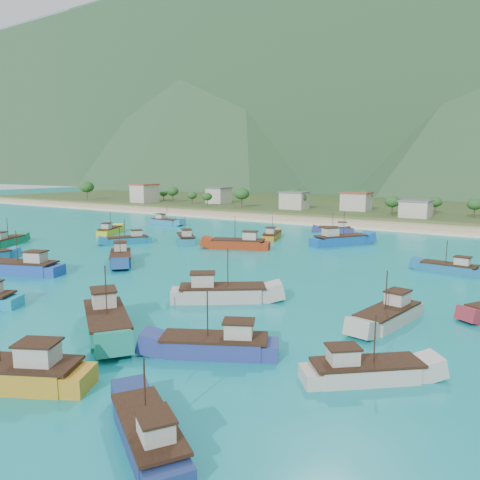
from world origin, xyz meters
The scene contains 26 objects.
ground centered at (0.00, 0.00, 0.00)m, with size 600.00×600.00×0.00m, color #0D9195.
beach centered at (0.00, 79.00, 0.00)m, with size 400.00×18.00×1.20m, color beige.
land centered at (0.00, 140.00, 0.00)m, with size 400.00×110.00×2.40m, color #385123.
surf_line centered at (0.00, 69.50, 0.00)m, with size 400.00×2.50×0.08m, color white.
mountains centered at (-18.31, 403.81, 106.83)m, with size 1520.00×440.00×260.00m.
village centered at (-0.85, 101.53, 4.67)m, with size 214.75×23.90×7.57m.
vegetation centered at (-3.89, 102.83, 5.14)m, with size 271.74×26.07×8.96m.
boat_2 centered at (7.92, 59.06, 0.59)m, with size 9.49×5.82×5.40m.
boat_3 centered at (-14.62, -13.69, 0.92)m, with size 12.70×7.82×7.22m.
boat_4 centered at (41.15, 23.96, 0.61)m, with size 9.58×3.72×5.52m.
boat_6 centered at (39.90, -6.25, 0.75)m, with size 4.96×11.06×6.31m.
boat_7 centered at (-13.88, 24.88, 0.74)m, with size 9.72×9.58×6.23m.
boat_11 centered at (20.12, -36.54, 0.88)m, with size 12.11×8.50×6.98m.
boat_12 centered at (19.87, -9.04, 0.89)m, with size 11.72×9.86×7.05m.
boat_13 centered at (-38.65, 24.84, 0.68)m, with size 6.98×10.25×5.89m.
boat_14 centered at (29.55, -23.15, 0.74)m, with size 10.82×7.69×6.25m.
boat_16 centered at (-40.58, 47.65, 0.71)m, with size 10.35×3.36×6.06m.
boat_18 centered at (-0.22, 39.87, 0.66)m, with size 5.87×10.24×5.81m.
boat_19 centered at (-8.59, 0.74, 0.83)m, with size 10.57×10.23×6.71m.
boat_20 centered at (0.87, 24.32, 0.91)m, with size 12.56×7.77×7.15m.
boat_21 centered at (-43.43, 0.40, 0.74)m, with size 7.34×10.82×6.21m.
boat_22 centered at (34.25, -36.56, 0.63)m, with size 9.54×7.46×5.62m.
boat_24 centered at (16.66, -24.42, 0.96)m, with size 12.37×10.42×7.44m.
boat_25 centered at (42.15, -20.99, 0.64)m, with size 9.16×8.43×5.69m.
boat_26 centered at (16.40, 40.06, 1.00)m, with size 10.45×12.83×7.64m.
boat_27 centered at (-23.49, 16.74, 0.66)m, with size 7.91×9.68×5.77m.
Camera 1 is at (52.86, -55.13, 16.42)m, focal length 35.00 mm.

